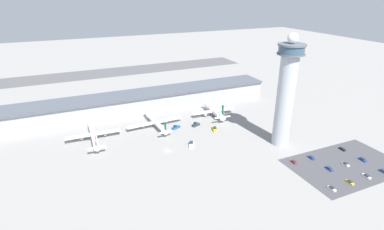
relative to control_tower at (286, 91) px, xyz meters
The scene contains 22 objects.
ground_plane 80.69m from the control_tower, 163.87° to the left, with size 1000.00×1000.00×0.00m, color gray.
terminal_building 117.18m from the control_tower, 127.70° to the left, with size 221.91×25.00×15.88m.
runway_strip 239.34m from the control_tower, 107.12° to the left, with size 332.86×44.00×0.01m, color #515154.
control_tower is the anchor object (origin of this frame).
parking_lot_surface 53.45m from the control_tower, 64.15° to the right, with size 64.00×40.00×0.01m, color #424247.
airplane_gate_alpha 125.81m from the control_tower, 153.91° to the left, with size 35.55×43.13×12.12m.
airplane_gate_bravo 92.46m from the control_tower, 139.43° to the left, with size 42.02×39.94×10.88m.
airplane_gate_charlie 67.87m from the control_tower, 107.09° to the left, with size 34.76×32.66×14.14m.
service_truck_catering 66.94m from the control_tower, 159.33° to the left, with size 5.91×8.39×2.41m.
service_truck_fuel 56.77m from the control_tower, 130.80° to the left, with size 4.50×7.58×2.85m.
service_truck_baggage 79.62m from the control_tower, 138.32° to the left, with size 6.95×4.53×2.62m.
service_truck_water 69.19m from the control_tower, 130.12° to the left, with size 6.57×4.30×3.04m.
car_maroon_suv 53.08m from the control_tower, 64.53° to the right, with size 1.94×4.20×1.46m.
car_yellow_taxi 58.88m from the control_tower, 50.26° to the right, with size 1.90×4.72×1.54m.
car_black_suv 42.19m from the control_tower, 109.68° to the right, with size 1.91×4.26×1.36m.
car_navy_sedan 67.80m from the control_tower, 58.98° to the right, with size 1.91×4.76×1.46m.
car_white_wagon 51.17m from the control_tower, 37.24° to the right, with size 1.89×4.41×1.58m.
car_grey_coupe 41.86m from the control_tower, 78.43° to the right, with size 1.93×4.64×1.40m.
car_red_hatchback 61.13m from the control_tower, 99.02° to the right, with size 1.87×4.39×1.57m.
car_blue_compact 62.77m from the control_tower, 70.34° to the right, with size 2.10×4.76×1.41m.
car_green_van 50.21m from the control_tower, 82.15° to the right, with size 1.92×4.70×1.49m.
car_silver_sedan 60.70m from the control_tower, 84.34° to the right, with size 1.83×4.44×1.36m.
Camera 1 is at (-51.49, -154.21, 92.02)m, focal length 28.00 mm.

